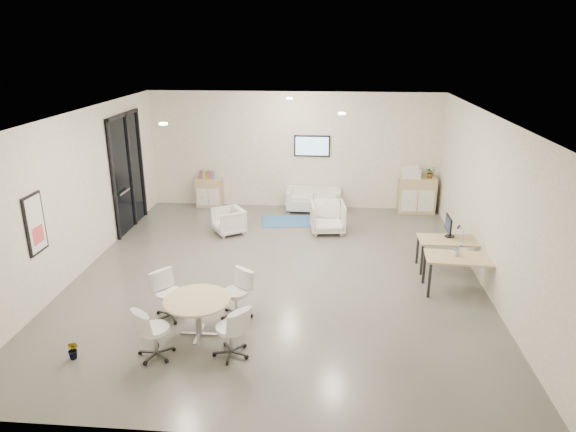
# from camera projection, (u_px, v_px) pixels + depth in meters

# --- Properties ---
(room_shell) EXTENTS (9.60, 10.60, 4.80)m
(room_shell) POSITION_uv_depth(u_px,v_px,m) (277.00, 199.00, 9.89)
(room_shell) COLOR #57544F
(room_shell) RESTS_ON ground
(glass_door) EXTENTS (0.09, 1.90, 2.85)m
(glass_door) POSITION_uv_depth(u_px,v_px,m) (128.00, 169.00, 12.59)
(glass_door) COLOR black
(glass_door) RESTS_ON room_shell
(artwork) EXTENTS (0.05, 0.54, 1.04)m
(artwork) POSITION_uv_depth(u_px,v_px,m) (35.00, 224.00, 8.71)
(artwork) COLOR black
(artwork) RESTS_ON room_shell
(wall_tv) EXTENTS (0.98, 0.06, 0.58)m
(wall_tv) POSITION_uv_depth(u_px,v_px,m) (312.00, 146.00, 14.00)
(wall_tv) COLOR black
(wall_tv) RESTS_ON room_shell
(ceiling_spots) EXTENTS (3.14, 4.14, 0.03)m
(ceiling_spots) POSITION_uv_depth(u_px,v_px,m) (271.00, 110.00, 10.17)
(ceiling_spots) COLOR #FFEAC6
(ceiling_spots) RESTS_ON room_shell
(sideboard_left) EXTENTS (0.72, 0.38, 0.81)m
(sideboard_left) POSITION_uv_depth(u_px,v_px,m) (209.00, 193.00, 14.50)
(sideboard_left) COLOR tan
(sideboard_left) RESTS_ON room_shell
(sideboard_right) EXTENTS (0.98, 0.47, 0.98)m
(sideboard_right) POSITION_uv_depth(u_px,v_px,m) (417.00, 195.00, 13.98)
(sideboard_right) COLOR tan
(sideboard_right) RESTS_ON room_shell
(books) EXTENTS (0.42, 0.14, 0.22)m
(books) POSITION_uv_depth(u_px,v_px,m) (207.00, 175.00, 14.34)
(books) COLOR red
(books) RESTS_ON sideboard_left
(printer) EXTENTS (0.48, 0.41, 0.33)m
(printer) POSITION_uv_depth(u_px,v_px,m) (411.00, 172.00, 13.78)
(printer) COLOR white
(printer) RESTS_ON sideboard_right
(loveseat) EXTENTS (1.48, 0.78, 0.55)m
(loveseat) POSITION_uv_depth(u_px,v_px,m) (314.00, 200.00, 14.16)
(loveseat) COLOR silver
(loveseat) RESTS_ON room_shell
(blue_rug) EXTENTS (1.49, 1.10, 0.01)m
(blue_rug) POSITION_uv_depth(u_px,v_px,m) (288.00, 221.00, 13.40)
(blue_rug) COLOR #325D99
(blue_rug) RESTS_ON room_shell
(armchair_left) EXTENTS (0.89, 0.91, 0.69)m
(armchair_left) POSITION_uv_depth(u_px,v_px,m) (229.00, 220.00, 12.49)
(armchair_left) COLOR silver
(armchair_left) RESTS_ON room_shell
(armchair_right) EXTENTS (0.89, 0.84, 0.83)m
(armchair_right) POSITION_uv_depth(u_px,v_px,m) (328.00, 216.00, 12.55)
(armchair_right) COLOR silver
(armchair_right) RESTS_ON room_shell
(desk_rear) EXTENTS (1.30, 0.66, 0.68)m
(desk_rear) POSITION_uv_depth(u_px,v_px,m) (451.00, 243.00, 10.41)
(desk_rear) COLOR tan
(desk_rear) RESTS_ON room_shell
(desk_front) EXTENTS (1.38, 0.76, 0.70)m
(desk_front) POSITION_uv_depth(u_px,v_px,m) (462.00, 261.00, 9.51)
(desk_front) COLOR tan
(desk_front) RESTS_ON room_shell
(monitor) EXTENTS (0.20, 0.50, 0.44)m
(monitor) POSITION_uv_depth(u_px,v_px,m) (449.00, 226.00, 10.46)
(monitor) COLOR black
(monitor) RESTS_ON desk_rear
(round_table) EXTENTS (1.06, 1.06, 0.65)m
(round_table) POSITION_uv_depth(u_px,v_px,m) (197.00, 304.00, 8.10)
(round_table) COLOR tan
(round_table) RESTS_ON room_shell
(meeting_chairs) EXTENTS (2.06, 2.06, 0.82)m
(meeting_chairs) POSITION_uv_depth(u_px,v_px,m) (198.00, 312.00, 8.15)
(meeting_chairs) COLOR white
(meeting_chairs) RESTS_ON room_shell
(plant_cabinet) EXTENTS (0.37, 0.39, 0.24)m
(plant_cabinet) POSITION_uv_depth(u_px,v_px,m) (430.00, 174.00, 13.74)
(plant_cabinet) COLOR #3F7F3F
(plant_cabinet) RESTS_ON sideboard_right
(plant_floor) EXTENTS (0.25, 0.35, 0.14)m
(plant_floor) POSITION_uv_depth(u_px,v_px,m) (74.00, 355.00, 7.64)
(plant_floor) COLOR #3F7F3F
(plant_floor) RESTS_ON room_shell
(cup) EXTENTS (0.17, 0.15, 0.14)m
(cup) POSITION_uv_depth(u_px,v_px,m) (456.00, 252.00, 9.54)
(cup) COLOR white
(cup) RESTS_ON desk_front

